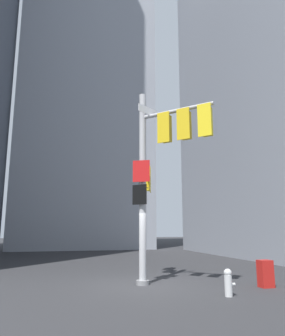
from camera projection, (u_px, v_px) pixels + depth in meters
ground at (143, 285)px, 11.11m from camera, size 120.00×120.00×0.00m
building_mid_block at (85, 95)px, 37.80m from camera, size 13.46×13.46×35.13m
signal_pole_assembly at (157, 163)px, 11.99m from camera, size 2.41×4.47×7.09m
fire_hydrant at (228, 282)px, 9.27m from camera, size 0.33×0.23×0.78m
newspaper_box at (265, 274)px, 10.71m from camera, size 0.45×0.36×0.89m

